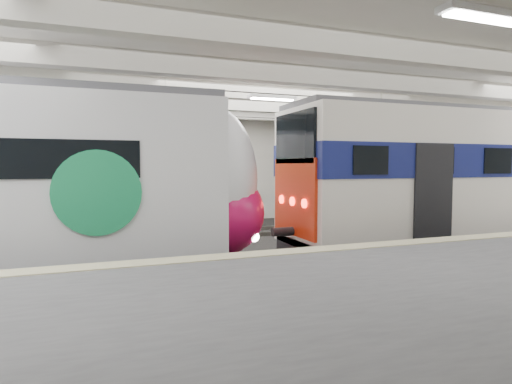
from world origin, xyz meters
name	(u,v)px	position (x,y,z in m)	size (l,w,h in m)	color
station_hall	(333,146)	(0.00, -1.74, 3.24)	(36.00, 24.00, 5.75)	black
older_rer	(480,177)	(6.69, 0.00, 2.39)	(13.86, 3.06, 4.55)	white
far_train	(11,185)	(-8.00, 5.50, 2.13)	(12.80, 3.11, 4.11)	white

